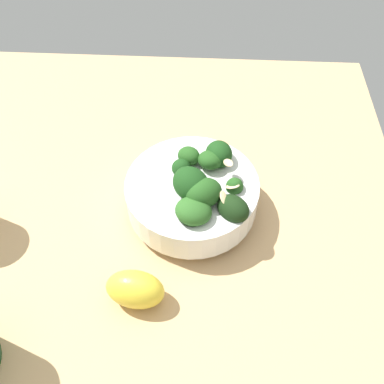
% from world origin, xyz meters
% --- Properties ---
extents(ground_plane, '(0.70, 0.70, 0.04)m').
position_xyz_m(ground_plane, '(0.00, 0.00, -0.02)').
color(ground_plane, tan).
extents(bowl_of_broccoli, '(0.17, 0.17, 0.11)m').
position_xyz_m(bowl_of_broccoli, '(-0.02, -0.05, 0.04)').
color(bowl_of_broccoli, white).
rests_on(bowl_of_broccoli, ground_plane).
extents(lemon_wedge, '(0.05, 0.07, 0.05)m').
position_xyz_m(lemon_wedge, '(-0.15, 0.01, 0.03)').
color(lemon_wedge, yellow).
rests_on(lemon_wedge, ground_plane).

